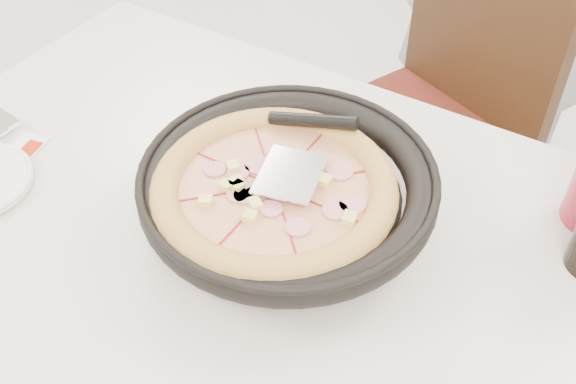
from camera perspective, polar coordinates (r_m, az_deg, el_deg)
The scene contains 7 objects.
floor at distance 1.76m, azimuth -8.92°, elevation -11.97°, with size 7.00×7.00×0.00m, color #B3B3AE.
main_table at distance 1.25m, azimuth -2.54°, elevation -14.75°, with size 1.20×0.80×0.75m, color silver, non-canonical shape.
chair_far at distance 1.57m, azimuth 10.40°, elevation 5.01°, with size 0.42×0.42×0.95m, color black, non-canonical shape.
trivet at distance 0.94m, azimuth -1.82°, elevation -2.16°, with size 0.11×0.11×0.04m, color black.
pizza_pan at distance 0.93m, azimuth 0.00°, elevation -0.36°, with size 0.31×0.31×0.01m, color black.
pizza at distance 0.90m, azimuth -1.17°, elevation -0.47°, with size 0.29×0.29×0.02m, color tan.
pizza_server at distance 0.89m, azimuth 0.16°, elevation 1.53°, with size 0.08×0.10×0.00m, color white.
Camera 1 is at (0.74, -0.69, 1.44)m, focal length 42.00 mm.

